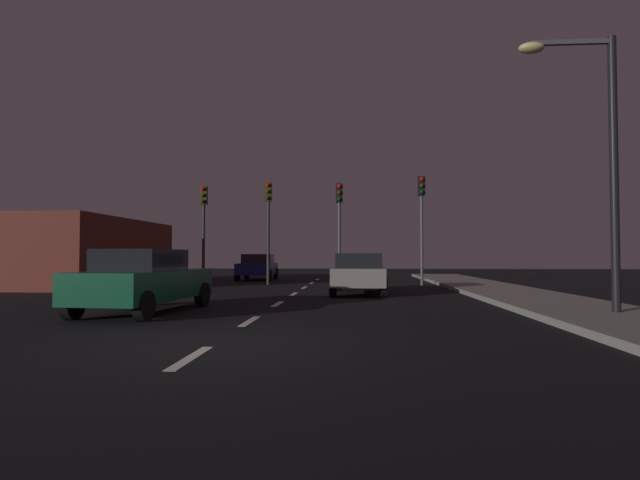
% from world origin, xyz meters
% --- Properties ---
extents(ground_plane, '(80.00, 80.00, 0.00)m').
position_xyz_m(ground_plane, '(0.00, 7.00, 0.00)').
color(ground_plane, black).
extents(sidewalk_curb_right, '(3.00, 40.00, 0.15)m').
position_xyz_m(sidewalk_curb_right, '(7.50, 7.00, 0.07)').
color(sidewalk_curb_right, gray).
rests_on(sidewalk_curb_right, ground_plane).
extents(lane_stripe_nearest, '(0.16, 1.60, 0.01)m').
position_xyz_m(lane_stripe_nearest, '(0.00, -1.20, 0.00)').
color(lane_stripe_nearest, silver).
rests_on(lane_stripe_nearest, ground_plane).
extents(lane_stripe_second, '(0.16, 1.60, 0.01)m').
position_xyz_m(lane_stripe_second, '(0.00, 2.60, 0.00)').
color(lane_stripe_second, silver).
rests_on(lane_stripe_second, ground_plane).
extents(lane_stripe_third, '(0.16, 1.60, 0.01)m').
position_xyz_m(lane_stripe_third, '(0.00, 6.40, 0.00)').
color(lane_stripe_third, silver).
rests_on(lane_stripe_third, ground_plane).
extents(lane_stripe_fourth, '(0.16, 1.60, 0.01)m').
position_xyz_m(lane_stripe_fourth, '(0.00, 10.20, 0.00)').
color(lane_stripe_fourth, silver).
rests_on(lane_stripe_fourth, ground_plane).
extents(lane_stripe_fifth, '(0.16, 1.60, 0.01)m').
position_xyz_m(lane_stripe_fifth, '(0.00, 14.00, 0.00)').
color(lane_stripe_fifth, silver).
rests_on(lane_stripe_fifth, ground_plane).
extents(lane_stripe_sixth, '(0.16, 1.60, 0.01)m').
position_xyz_m(lane_stripe_sixth, '(0.00, 17.80, 0.00)').
color(lane_stripe_sixth, silver).
rests_on(lane_stripe_sixth, ground_plane).
extents(lane_stripe_seventh, '(0.16, 1.60, 0.01)m').
position_xyz_m(lane_stripe_seventh, '(0.00, 21.60, 0.00)').
color(lane_stripe_seventh, silver).
rests_on(lane_stripe_seventh, ground_plane).
extents(traffic_signal_far_left, '(0.32, 0.38, 4.71)m').
position_xyz_m(traffic_signal_far_left, '(-5.05, 15.97, 3.31)').
color(traffic_signal_far_left, '#2D2D30').
rests_on(traffic_signal_far_left, ground_plane).
extents(traffic_signal_center_left, '(0.32, 0.38, 4.86)m').
position_xyz_m(traffic_signal_center_left, '(-1.93, 15.97, 3.41)').
color(traffic_signal_center_left, '#2D2D30').
rests_on(traffic_signal_center_left, ground_plane).
extents(traffic_signal_center_right, '(0.32, 0.38, 4.77)m').
position_xyz_m(traffic_signal_center_right, '(1.45, 15.97, 3.35)').
color(traffic_signal_center_right, '#4C4C51').
rests_on(traffic_signal_center_right, ground_plane).
extents(traffic_signal_far_right, '(0.32, 0.38, 5.07)m').
position_xyz_m(traffic_signal_far_right, '(5.27, 15.97, 3.54)').
color(traffic_signal_far_right, '#4C4C51').
rests_on(traffic_signal_far_right, ground_plane).
extents(car_stopped_ahead, '(2.02, 4.28, 1.45)m').
position_xyz_m(car_stopped_ahead, '(2.34, 10.57, 0.74)').
color(car_stopped_ahead, gray).
rests_on(car_stopped_ahead, ground_plane).
extents(car_adjacent_lane, '(2.13, 4.45, 1.51)m').
position_xyz_m(car_adjacent_lane, '(-2.86, 4.03, 0.77)').
color(car_adjacent_lane, '#0F4C2D').
rests_on(car_adjacent_lane, ground_plane).
extents(car_oncoming_far, '(2.10, 4.08, 1.47)m').
position_xyz_m(car_oncoming_far, '(-3.39, 20.98, 0.75)').
color(car_oncoming_far, navy).
rests_on(car_oncoming_far, ground_plane).
extents(street_lamp_right, '(2.08, 0.36, 6.16)m').
position_xyz_m(street_lamp_right, '(7.43, 3.54, 3.80)').
color(street_lamp_right, black).
rests_on(street_lamp_right, ground_plane).
extents(storefront_left, '(5.30, 9.52, 3.05)m').
position_xyz_m(storefront_left, '(-10.65, 15.05, 1.53)').
color(storefront_left, maroon).
rests_on(storefront_left, ground_plane).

